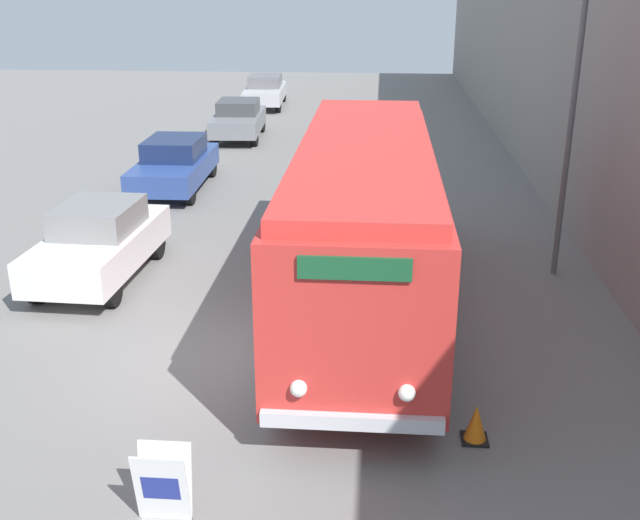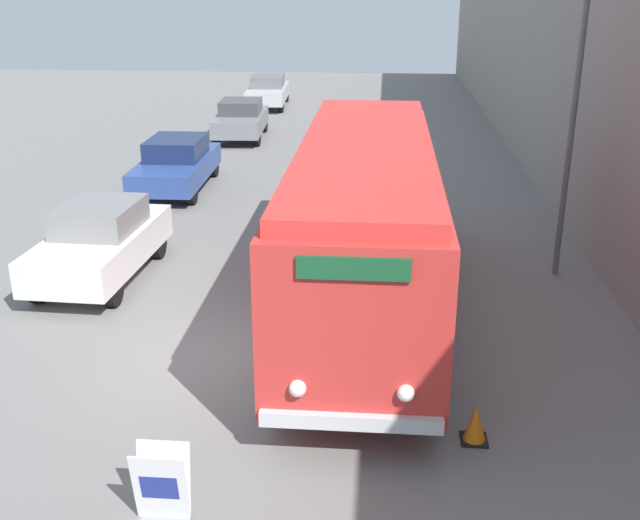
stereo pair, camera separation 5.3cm
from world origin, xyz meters
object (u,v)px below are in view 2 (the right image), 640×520
Objects in this scene: parked_car_near at (101,241)px; parked_car_far at (241,119)px; parked_car_mid at (177,164)px; vintage_bus at (364,216)px; streetlamp at (581,49)px; parked_car_distant at (268,91)px; traffic_cone at (475,424)px; sign_board at (162,485)px.

parked_car_far is at bearing 91.36° from parked_car_near.
vintage_bus is at bearing -56.14° from parked_car_mid.
vintage_bus is 1.38× the size of streetlamp.
parked_car_near reaches higher than parked_car_distant.
vintage_bus is 9.97m from parked_car_mid.
streetlamp is at bearing 8.35° from parked_car_near.
parked_car_distant is 28.52m from traffic_cone.
traffic_cone is (1.64, -4.24, -1.55)m from vintage_bus.
sign_board is at bearing -108.85° from vintage_bus.
sign_board is 7.91m from parked_car_near.
parked_car_near is at bearing 143.10° from traffic_cone.
streetlamp is at bearing 69.59° from traffic_cone.
parked_car_mid is at bearing 104.36° from sign_board.
parked_car_far is at bearing 84.79° from parked_car_mid.
traffic_cone is at bearing 26.65° from sign_board.
parked_car_distant is at bearing 96.30° from sign_board.
sign_board is at bearing -153.35° from traffic_cone.
parked_car_mid is 15.32m from parked_car_distant.
parked_car_near is (-3.33, 7.16, 0.34)m from sign_board.
parked_car_mid is (-0.31, 7.04, -0.04)m from parked_car_near.
parked_car_far is (-9.21, 13.55, -3.83)m from streetlamp.
parked_car_distant is 8.96× the size of traffic_cone.
parked_car_far is (0.19, 14.58, -0.04)m from parked_car_near.
parked_car_near is at bearing -93.28° from parked_car_distant.
traffic_cone is at bearing -68.87° from vintage_bus.
vintage_bus reaches higher than traffic_cone.
parked_car_near reaches higher than sign_board.
parked_car_near is 14.59m from parked_car_far.
parked_car_distant reaches higher than parked_car_far.
streetlamp is 16.83m from parked_car_far.
sign_board is 11.01m from streetlamp.
parked_car_near is at bearing -173.75° from streetlamp.
sign_board is 0.13× the size of streetlamp.
traffic_cone is (3.73, 1.87, -0.19)m from sign_board.
parked_car_distant is at bearing 104.17° from traffic_cone.
parked_car_near is at bearing 114.90° from sign_board.
vintage_bus reaches higher than parked_car_mid.
streetlamp is 1.75× the size of parked_car_near.
sign_board is 1.75× the size of traffic_cone.
streetlamp is at bearing -33.15° from parked_car_mid.
streetlamp is 1.58× the size of parked_car_mid.
parked_car_far is (-3.14, 21.75, 0.31)m from sign_board.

